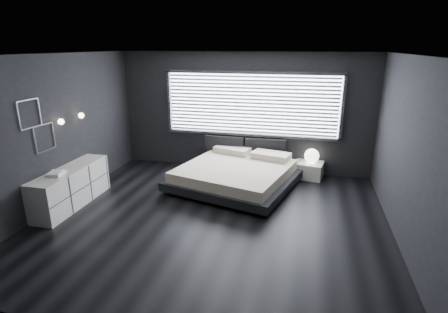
# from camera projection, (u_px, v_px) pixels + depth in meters

# --- Properties ---
(room) EXTENTS (6.04, 6.00, 2.80)m
(room) POSITION_uv_depth(u_px,v_px,m) (212.00, 143.00, 5.75)
(room) COLOR black
(room) RESTS_ON ground
(window) EXTENTS (4.14, 0.09, 1.52)m
(window) POSITION_uv_depth(u_px,v_px,m) (251.00, 105.00, 8.13)
(window) COLOR white
(window) RESTS_ON ground
(headboard) EXTENTS (1.96, 0.16, 0.52)m
(headboard) POSITION_uv_depth(u_px,v_px,m) (245.00, 148.00, 8.43)
(headboard) COLOR black
(headboard) RESTS_ON ground
(sconce_near) EXTENTS (0.18, 0.11, 0.11)m
(sconce_near) POSITION_uv_depth(u_px,v_px,m) (61.00, 122.00, 6.39)
(sconce_near) COLOR silver
(sconce_near) RESTS_ON ground
(sconce_far) EXTENTS (0.18, 0.11, 0.11)m
(sconce_far) POSITION_uv_depth(u_px,v_px,m) (81.00, 115.00, 6.94)
(sconce_far) COLOR silver
(sconce_far) RESTS_ON ground
(wall_art_upper) EXTENTS (0.01, 0.48, 0.48)m
(wall_art_upper) POSITION_uv_depth(u_px,v_px,m) (30.00, 114.00, 5.78)
(wall_art_upper) COLOR #47474C
(wall_art_upper) RESTS_ON ground
(wall_art_lower) EXTENTS (0.01, 0.48, 0.48)m
(wall_art_lower) POSITION_uv_depth(u_px,v_px,m) (45.00, 138.00, 6.15)
(wall_art_lower) COLOR #47474C
(wall_art_lower) RESTS_ON ground
(bed) EXTENTS (2.86, 2.78, 0.61)m
(bed) POSITION_uv_depth(u_px,v_px,m) (236.00, 174.00, 7.54)
(bed) COLOR black
(bed) RESTS_ON ground
(nightstand) EXTENTS (0.71, 0.62, 0.37)m
(nightstand) POSITION_uv_depth(u_px,v_px,m) (308.00, 170.00, 8.07)
(nightstand) COLOR white
(nightstand) RESTS_ON ground
(orb_lamp) EXTENTS (0.33, 0.33, 0.33)m
(orb_lamp) POSITION_uv_depth(u_px,v_px,m) (312.00, 156.00, 7.94)
(orb_lamp) COLOR white
(orb_lamp) RESTS_ON nightstand
(dresser) EXTENTS (0.54, 1.84, 0.73)m
(dresser) POSITION_uv_depth(u_px,v_px,m) (71.00, 187.00, 6.64)
(dresser) COLOR white
(dresser) RESTS_ON ground
(book_stack) EXTENTS (0.30, 0.37, 0.07)m
(book_stack) POSITION_uv_depth(u_px,v_px,m) (56.00, 173.00, 6.20)
(book_stack) COLOR white
(book_stack) RESTS_ON dresser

